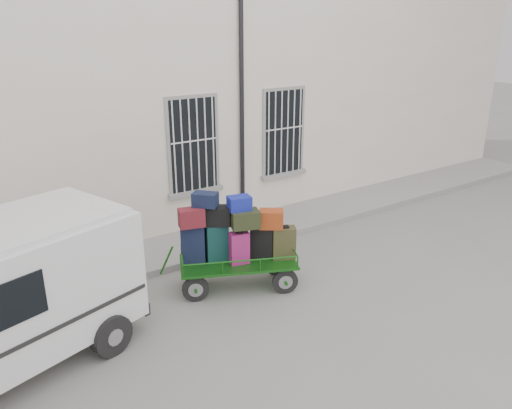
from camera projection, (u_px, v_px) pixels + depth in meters
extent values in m
plane|color=slate|center=(281.00, 273.00, 10.51)|extent=(80.00, 80.00, 0.00)
cube|color=beige|center=(162.00, 100.00, 13.77)|extent=(24.00, 5.00, 6.00)
cylinder|color=black|center=(242.00, 117.00, 12.34)|extent=(0.11, 0.11, 5.60)
cube|color=black|center=(193.00, 145.00, 11.85)|extent=(1.20, 0.08, 2.20)
cube|color=gray|center=(196.00, 192.00, 12.23)|extent=(1.45, 0.22, 0.12)
cube|color=black|center=(283.00, 132.00, 13.29)|extent=(1.20, 0.08, 2.20)
cube|color=gray|center=(283.00, 174.00, 13.67)|extent=(1.45, 0.22, 0.12)
cube|color=gray|center=(226.00, 236.00, 12.20)|extent=(24.00, 1.70, 0.15)
cylinder|color=black|center=(196.00, 289.00, 9.37)|extent=(0.49, 0.27, 0.51)
cylinder|color=gray|center=(196.00, 289.00, 9.37)|extent=(0.29, 0.20, 0.28)
cylinder|color=black|center=(193.00, 271.00, 10.09)|extent=(0.49, 0.27, 0.51)
cylinder|color=gray|center=(193.00, 271.00, 10.09)|extent=(0.29, 0.20, 0.28)
cylinder|color=black|center=(285.00, 281.00, 9.65)|extent=(0.49, 0.27, 0.51)
cylinder|color=gray|center=(285.00, 281.00, 9.65)|extent=(0.29, 0.20, 0.28)
cylinder|color=black|center=(277.00, 264.00, 10.37)|extent=(0.49, 0.27, 0.51)
cylinder|color=gray|center=(277.00, 264.00, 10.37)|extent=(0.29, 0.20, 0.28)
cube|color=#145212|center=(238.00, 262.00, 9.77)|extent=(2.46, 1.85, 0.05)
cylinder|color=#145212|center=(166.00, 260.00, 9.49)|extent=(0.29, 0.16, 0.57)
cube|color=black|center=(193.00, 243.00, 9.57)|extent=(0.52, 0.46, 0.81)
cube|color=black|center=(192.00, 223.00, 9.42)|extent=(0.22, 0.19, 0.03)
cube|color=#0D2E30|center=(217.00, 243.00, 9.63)|extent=(0.46, 0.33, 0.75)
cube|color=black|center=(217.00, 224.00, 9.50)|extent=(0.20, 0.17, 0.03)
cube|color=#991B5E|center=(239.00, 248.00, 9.57)|extent=(0.41, 0.31, 0.63)
cube|color=black|center=(239.00, 232.00, 9.46)|extent=(0.18, 0.16, 0.03)
cube|color=black|center=(262.00, 240.00, 9.79)|extent=(0.49, 0.47, 0.73)
cube|color=black|center=(262.00, 222.00, 9.66)|extent=(0.21, 0.18, 0.03)
cube|color=#322F19|center=(284.00, 243.00, 9.79)|extent=(0.52, 0.44, 0.65)
cube|color=black|center=(284.00, 227.00, 9.67)|extent=(0.22, 0.19, 0.03)
cube|color=#601D13|center=(191.00, 218.00, 9.25)|extent=(0.53, 0.39, 0.35)
cube|color=black|center=(218.00, 216.00, 9.48)|extent=(0.58, 0.53, 0.36)
cube|color=black|center=(245.00, 219.00, 9.41)|extent=(0.61, 0.50, 0.33)
cube|color=maroon|center=(271.00, 219.00, 9.62)|extent=(0.56, 0.53, 0.35)
cube|color=black|center=(205.00, 200.00, 9.28)|extent=(0.52, 0.53, 0.26)
cube|color=#17279E|center=(239.00, 203.00, 9.36)|extent=(0.48, 0.38, 0.27)
cube|color=black|center=(108.00, 233.00, 8.52)|extent=(0.46, 1.35, 0.55)
cube|color=black|center=(114.00, 293.00, 8.90)|extent=(0.65, 1.80, 0.22)
cube|color=white|center=(114.00, 280.00, 8.85)|extent=(0.16, 0.41, 0.12)
cylinder|color=black|center=(111.00, 335.00, 7.84)|extent=(0.72, 0.41, 0.68)
cylinder|color=black|center=(47.00, 298.00, 8.91)|extent=(0.72, 0.41, 0.68)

